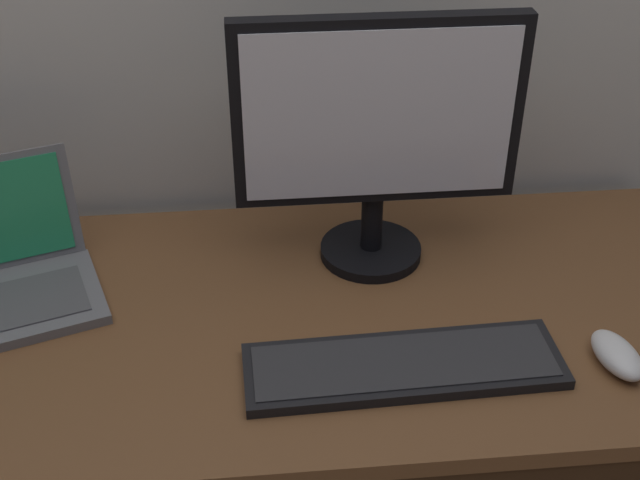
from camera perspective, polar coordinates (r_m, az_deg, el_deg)
name	(u,v)px	position (r m, az deg, el deg)	size (l,w,h in m)	color
desk	(281,419)	(1.53, -2.68, -12.17)	(1.52, 0.67, 0.73)	brown
external_monitor	(377,132)	(1.37, 3.92, 7.41)	(0.47, 0.18, 0.45)	black
wired_keyboard	(404,366)	(1.27, 5.75, -8.56)	(0.48, 0.16, 0.02)	black
computer_mouse	(617,355)	(1.34, 19.66, -7.42)	(0.06, 0.11, 0.04)	white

